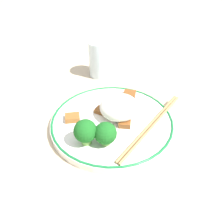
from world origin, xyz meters
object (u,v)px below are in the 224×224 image
(drinking_glass, at_px, (101,59))
(broccoli_back_center, at_px, (105,134))
(plate, at_px, (112,121))
(broccoli_back_left, at_px, (85,131))
(chopsticks, at_px, (152,125))

(drinking_glass, bearing_deg, broccoli_back_center, 119.69)
(broccoli_back_center, bearing_deg, plate, -74.01)
(drinking_glass, bearing_deg, plate, 123.90)
(broccoli_back_left, relative_size, broccoli_back_center, 1.11)
(plate, relative_size, drinking_glass, 2.59)
(plate, bearing_deg, broccoli_back_center, 105.99)
(chopsticks, xyz_separation_m, drinking_glass, (0.21, -0.17, 0.03))
(plate, bearing_deg, chopsticks, -168.26)
(drinking_glass, bearing_deg, broccoli_back_left, 112.65)
(chopsticks, bearing_deg, broccoli_back_left, 45.96)
(broccoli_back_center, relative_size, chopsticks, 0.19)
(broccoli_back_center, xyz_separation_m, chopsticks, (-0.06, -0.09, -0.02))
(broccoli_back_left, height_order, chopsticks, broccoli_back_left)
(chopsticks, bearing_deg, plate, 11.74)
(plate, distance_m, broccoli_back_center, 0.08)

